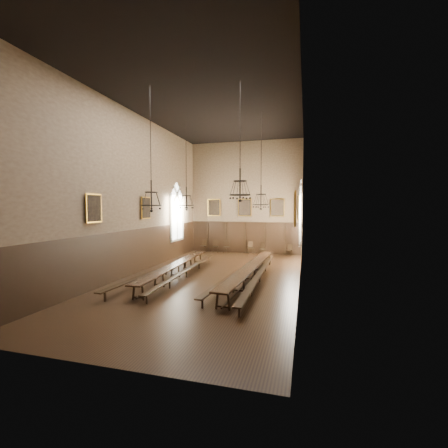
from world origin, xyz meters
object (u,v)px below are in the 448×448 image
at_px(bench_right_inner, 239,273).
at_px(chair_4, 251,250).
at_px(table_left, 175,270).
at_px(bench_left_inner, 186,272).
at_px(chair_2, 226,249).
at_px(chandelier_back_right, 261,199).
at_px(chair_1, 216,249).
at_px(table_right, 250,273).
at_px(bench_right_outer, 260,276).
at_px(chandelier_back_left, 186,200).
at_px(bench_left_outer, 166,269).
at_px(chandelier_front_left, 151,198).
at_px(chair_5, 262,251).
at_px(chair_0, 203,248).
at_px(chair_7, 289,252).
at_px(chandelier_front_right, 240,188).

distance_m(bench_right_inner, chair_4, 8.35).
distance_m(table_left, bench_left_inner, 0.62).
xyz_separation_m(table_left, chair_2, (0.51, 8.84, -0.06)).
bearing_deg(chandelier_back_right, chair_1, 125.38).
relative_size(table_right, bench_right_outer, 0.92).
distance_m(chair_2, chandelier_back_left, 7.51).
relative_size(table_right, chandelier_back_left, 1.87).
distance_m(bench_left_outer, bench_right_outer, 5.22).
bearing_deg(bench_left_inner, bench_right_outer, 0.95).
bearing_deg(table_right, chair_4, 100.14).
xyz_separation_m(bench_left_inner, chandelier_front_left, (-0.47, -2.79, 3.88)).
relative_size(table_left, table_right, 0.91).
xyz_separation_m(table_right, chandelier_back_right, (0.21, 2.06, 3.83)).
distance_m(chair_5, chandelier_back_left, 8.30).
distance_m(table_left, bench_right_inner, 3.42).
distance_m(bench_right_outer, chair_2, 9.60).
relative_size(chair_0, chair_7, 1.15).
xyz_separation_m(chair_4, chair_7, (3.01, -0.07, -0.03)).
relative_size(table_left, chair_2, 9.22).
bearing_deg(chair_7, chair_5, -163.33).
xyz_separation_m(chair_0, chandelier_front_left, (1.62, -11.50, 3.85)).
xyz_separation_m(bench_right_outer, chair_1, (-4.96, 8.70, -0.01)).
xyz_separation_m(chandelier_back_right, chandelier_front_right, (-0.26, -4.39, 0.36)).
distance_m(table_left, chair_0, 8.89).
height_order(bench_right_outer, chair_5, chair_5).
xyz_separation_m(bench_right_inner, bench_right_outer, (1.14, -0.34, 0.01)).
distance_m(bench_left_inner, chair_1, 8.83).
bearing_deg(chandelier_front_right, chair_4, 97.75).
bearing_deg(chair_5, bench_right_inner, -75.28).
bearing_deg(chair_0, chair_7, 11.21).
height_order(chair_2, chair_7, chair_2).
relative_size(bench_left_inner, chandelier_back_right, 1.85).
distance_m(table_right, chair_5, 8.58).
relative_size(bench_left_inner, chair_2, 9.90).
bearing_deg(chair_5, chandelier_back_right, -67.73).
distance_m(chair_7, chandelier_front_right, 11.78).
distance_m(chair_0, chandelier_back_right, 9.54).
bearing_deg(bench_left_outer, chair_1, 88.26).
height_order(chair_0, chair_7, chair_0).
distance_m(bench_right_outer, chair_0, 10.53).
xyz_separation_m(bench_left_outer, chair_2, (1.19, 8.55, -0.01)).
distance_m(bench_right_outer, chandelier_back_right, 4.44).
height_order(bench_left_inner, bench_right_outer, bench_right_outer).
xyz_separation_m(chair_4, chandelier_back_right, (1.74, -6.53, 3.91)).
bearing_deg(chair_4, chandelier_back_right, -94.24).
bearing_deg(bench_right_inner, chandelier_back_left, 151.87).
bearing_deg(chair_4, chair_2, 158.61).
xyz_separation_m(table_right, chandelier_back_left, (-4.40, 2.29, 3.79)).
distance_m(bench_right_outer, chair_7, 8.63).
height_order(bench_left_outer, chair_4, chair_4).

